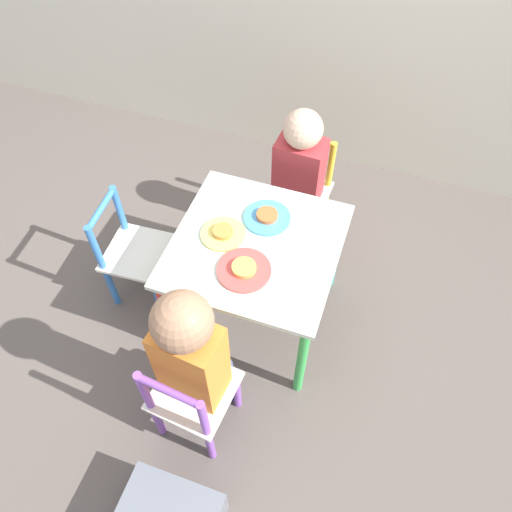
# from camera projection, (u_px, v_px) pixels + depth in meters

# --- Properties ---
(ground_plane) EXTENTS (6.00, 6.00, 0.00)m
(ground_plane) POSITION_uv_depth(u_px,v_px,m) (256.00, 313.00, 2.18)
(ground_plane) COLOR #5B514C
(kids_table) EXTENTS (0.59, 0.59, 0.49)m
(kids_table) POSITION_uv_depth(u_px,v_px,m) (256.00, 256.00, 1.85)
(kids_table) COLOR silver
(kids_table) RESTS_ON ground_plane
(chair_purple) EXTENTS (0.28, 0.28, 0.51)m
(chair_purple) POSITION_uv_depth(u_px,v_px,m) (191.00, 398.00, 1.70)
(chair_purple) COLOR silver
(chair_purple) RESTS_ON ground_plane
(chair_yellow) EXTENTS (0.27, 0.27, 0.51)m
(chair_yellow) POSITION_uv_depth(u_px,v_px,m) (300.00, 193.00, 2.28)
(chair_yellow) COLOR silver
(chair_yellow) RESTS_ON ground_plane
(chair_blue) EXTENTS (0.28, 0.28, 0.51)m
(chair_blue) POSITION_uv_depth(u_px,v_px,m) (134.00, 253.00, 2.07)
(chair_blue) COLOR silver
(chair_blue) RESTS_ON ground_plane
(child_front) EXTENTS (0.21, 0.23, 0.79)m
(child_front) POSITION_uv_depth(u_px,v_px,m) (193.00, 353.00, 1.54)
(child_front) COLOR #4C608E
(child_front) RESTS_ON ground_plane
(child_back) EXTENTS (0.21, 0.22, 0.73)m
(child_back) POSITION_uv_depth(u_px,v_px,m) (298.00, 172.00, 2.10)
(child_back) COLOR #38383D
(child_back) RESTS_ON ground_plane
(plate_front) EXTENTS (0.19, 0.19, 0.03)m
(plate_front) POSITION_uv_depth(u_px,v_px,m) (244.00, 269.00, 1.71)
(plate_front) COLOR #E54C47
(plate_front) RESTS_ON kids_table
(plate_back) EXTENTS (0.18, 0.18, 0.03)m
(plate_back) POSITION_uv_depth(u_px,v_px,m) (267.00, 217.00, 1.85)
(plate_back) COLOR #4C9EE0
(plate_back) RESTS_ON kids_table
(plate_left) EXTENTS (0.16, 0.16, 0.03)m
(plate_left) POSITION_uv_depth(u_px,v_px,m) (223.00, 233.00, 1.81)
(plate_left) COLOR #EADB66
(plate_left) RESTS_ON kids_table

